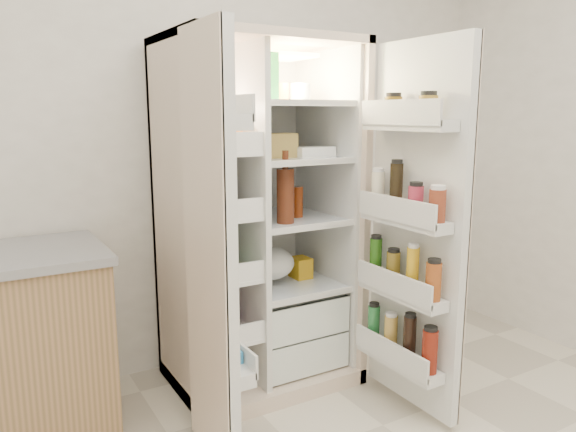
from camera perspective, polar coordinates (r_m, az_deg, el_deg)
wall_back at (r=3.09m, az=-9.52°, el=9.04°), size 4.00×0.02×2.70m
refrigerator at (r=2.93m, az=-3.23°, el=-2.91°), size 0.92×0.70×1.80m
freezer_door at (r=2.15m, az=-8.04°, el=-3.93°), size 0.15×0.40×1.72m
fridge_door at (r=2.61m, az=13.06°, el=-1.90°), size 0.17×0.58×1.72m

